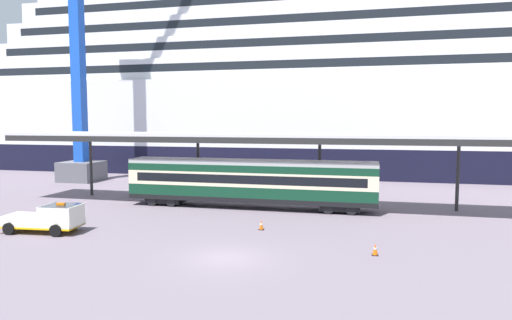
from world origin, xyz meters
name	(u,v)px	position (x,y,z in m)	size (l,w,h in m)	color
ground_plane	(226,258)	(0.00, 0.00, 0.00)	(400.00, 400.00, 0.00)	#655964
cruise_ship	(388,76)	(10.47, 45.96, 13.85)	(131.86, 24.32, 41.53)	black
platform_canopy	(251,136)	(-2.21, 14.38, 6.10)	(45.26, 5.11, 6.35)	silver
train_carriage	(250,181)	(-2.21, 13.98, 2.30)	(21.21, 2.81, 4.11)	black
service_truck	(49,218)	(-13.21, 2.68, 0.99)	(5.34, 2.57, 2.02)	silver
traffic_cone_near	(261,225)	(0.46, 6.63, 0.34)	(0.36, 0.36, 0.69)	black
traffic_cone_mid	(375,249)	(7.88, 2.39, 0.33)	(0.36, 0.36, 0.68)	black
dockside_crane	(82,31)	(-25.86, 25.83, 18.11)	(14.18, 4.40, 59.87)	#595960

